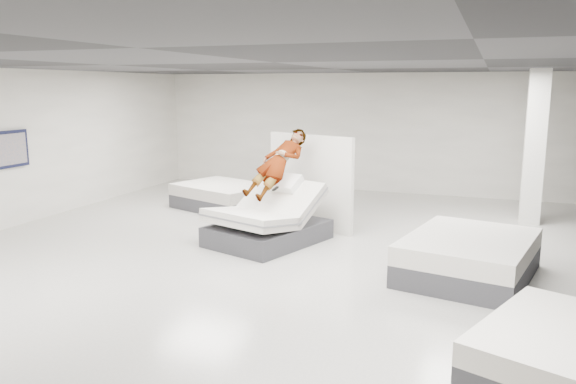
% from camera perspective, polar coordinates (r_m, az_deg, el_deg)
% --- Properties ---
extents(room, '(14.00, 14.04, 3.20)m').
position_cam_1_polar(room, '(8.79, -1.34, 2.55)').
color(room, '#B5B2AB').
rests_on(room, ground).
extents(hero_bed, '(2.11, 2.43, 1.22)m').
position_cam_1_polar(hero_bed, '(10.33, -2.10, -3.12)').
color(hero_bed, '#333338').
rests_on(hero_bed, floor).
extents(person, '(1.06, 1.59, 1.54)m').
position_cam_1_polar(person, '(10.40, -0.99, 1.87)').
color(person, slate).
rests_on(person, hero_bed).
extents(remote, '(0.09, 0.15, 0.08)m').
position_cam_1_polar(remote, '(10.03, -1.30, 0.34)').
color(remote, black).
rests_on(remote, person).
extents(divider_panel, '(1.98, 0.87, 1.90)m').
position_cam_1_polar(divider_panel, '(11.32, 2.26, 1.05)').
color(divider_panel, silver).
rests_on(divider_panel, floor).
extents(flat_bed_right_far, '(2.13, 2.57, 0.62)m').
position_cam_1_polar(flat_bed_right_far, '(8.96, 17.89, -6.27)').
color(flat_bed_right_far, '#333338').
rests_on(flat_bed_right_far, floor).
extents(flat_bed_right_near, '(2.08, 2.35, 0.54)m').
position_cam_1_polar(flat_bed_right_near, '(6.29, 26.50, -14.69)').
color(flat_bed_right_near, '#333338').
rests_on(flat_bed_right_near, floor).
extents(flat_bed_left_far, '(2.50, 2.18, 0.57)m').
position_cam_1_polar(flat_bed_left_far, '(13.35, -6.61, -0.43)').
color(flat_bed_left_far, '#333338').
rests_on(flat_bed_left_far, floor).
extents(column, '(0.40, 0.40, 3.20)m').
position_cam_1_polar(column, '(12.69, 23.77, 4.16)').
color(column, silver).
rests_on(column, floor).
extents(wall_poster, '(0.06, 0.95, 0.75)m').
position_cam_1_polar(wall_poster, '(12.60, -26.48, 3.90)').
color(wall_poster, black).
rests_on(wall_poster, wall_left).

